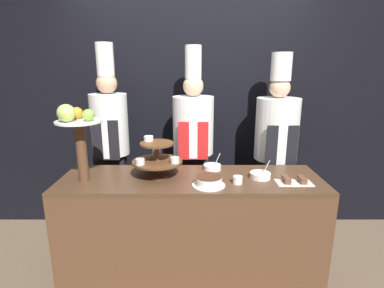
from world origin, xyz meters
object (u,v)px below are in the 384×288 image
object	(u,v)px
cup_white	(239,180)
cake_square_tray	(295,181)
serving_bowl_far	(213,167)
chef_center_right	(277,145)
serving_bowl_near	(261,175)
tiered_stand	(158,158)
fruit_pedestal	(78,129)
chef_center_left	(194,143)
chef_left	(112,140)
cake_round	(210,181)

from	to	relation	value
cup_white	cake_square_tray	xyz separation A→B (m)	(0.43, 0.01, -0.01)
serving_bowl_far	chef_center_right	distance (m)	0.75
serving_bowl_near	serving_bowl_far	xyz separation A→B (m)	(-0.37, 0.20, -0.00)
cake_square_tray	tiered_stand	bearing A→B (deg)	172.08
fruit_pedestal	serving_bowl_far	xyz separation A→B (m)	(1.02, 0.27, -0.39)
fruit_pedestal	chef_center_left	world-z (taller)	chef_center_left
fruit_pedestal	cake_square_tray	distance (m)	1.66
cake_square_tray	serving_bowl_near	bearing A→B (deg)	155.25
serving_bowl_near	chef_center_right	world-z (taller)	chef_center_right
chef_left	tiered_stand	bearing A→B (deg)	-46.71
fruit_pedestal	chef_center_left	distance (m)	1.10
cake_round	chef_center_left	xyz separation A→B (m)	(-0.11, 0.73, 0.10)
chef_center_left	chef_center_right	bearing A→B (deg)	-0.01
tiered_stand	cake_round	size ratio (longest dim) A/B	1.63
cup_white	serving_bowl_far	size ratio (longest dim) A/B	0.48
serving_bowl_near	serving_bowl_far	distance (m)	0.42
fruit_pedestal	cup_white	distance (m)	1.25
fruit_pedestal	serving_bowl_near	bearing A→B (deg)	2.63
cake_round	cup_white	distance (m)	0.22
serving_bowl_near	serving_bowl_far	bearing A→B (deg)	150.88
tiered_stand	chef_center_right	bearing A→B (deg)	26.33
cake_square_tray	chef_center_left	bearing A→B (deg)	137.97
cup_white	serving_bowl_near	bearing A→B (deg)	30.23
tiered_stand	chef_left	world-z (taller)	chef_left
fruit_pedestal	chef_center_right	size ratio (longest dim) A/B	0.32
serving_bowl_near	chef_center_left	distance (m)	0.79
serving_bowl_near	chef_left	world-z (taller)	chef_left
tiered_stand	serving_bowl_far	size ratio (longest dim) A/B	2.68
tiered_stand	cake_square_tray	bearing A→B (deg)	-7.92
cake_square_tray	serving_bowl_far	world-z (taller)	serving_bowl_far
chef_center_left	chef_left	bearing A→B (deg)	-180.00
chef_center_left	cup_white	bearing A→B (deg)	-64.36
cake_square_tray	cup_white	bearing A→B (deg)	-179.06
tiered_stand	cake_square_tray	xyz separation A→B (m)	(1.05, -0.15, -0.14)
serving_bowl_far	fruit_pedestal	bearing A→B (deg)	-165.31
chef_center_left	tiered_stand	bearing A→B (deg)	-118.19
serving_bowl_far	chef_left	distance (m)	1.04
chef_center_right	chef_left	bearing A→B (deg)	180.00
cake_round	fruit_pedestal	bearing A→B (deg)	174.64
cup_white	chef_center_left	distance (m)	0.78
cup_white	chef_left	distance (m)	1.33
cup_white	tiered_stand	bearing A→B (deg)	166.16
serving_bowl_far	chef_center_left	distance (m)	0.42
cup_white	chef_left	bearing A→B (deg)	148.49
chef_center_left	chef_center_right	world-z (taller)	chef_center_left
tiered_stand	chef_left	size ratio (longest dim) A/B	0.21
cake_round	cup_white	bearing A→B (deg)	10.36
fruit_pedestal	chef_left	bearing A→B (deg)	84.65
chef_center_left	cake_round	bearing A→B (deg)	-81.35
serving_bowl_near	chef_center_left	world-z (taller)	chef_center_left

